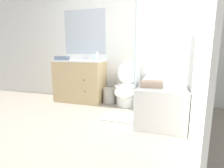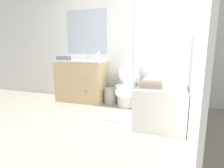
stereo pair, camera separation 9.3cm
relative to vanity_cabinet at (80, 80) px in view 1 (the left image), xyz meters
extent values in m
plane|color=gray|center=(0.75, -1.35, -0.44)|extent=(14.00, 14.00, 0.00)
cube|color=silver|center=(0.75, 0.30, 0.81)|extent=(8.00, 0.05, 2.50)
cube|color=#B2BCC6|center=(0.00, 0.27, 1.01)|extent=(0.95, 0.01, 0.93)
cube|color=silver|center=(2.03, -0.54, 0.81)|extent=(0.05, 2.63, 2.50)
cube|color=tan|center=(0.00, 0.00, -0.02)|extent=(1.00, 0.56, 0.83)
cube|color=white|center=(0.00, 0.00, 0.41)|extent=(1.02, 0.58, 0.03)
cylinder|color=white|center=(0.00, 0.00, 0.37)|extent=(0.35, 0.35, 0.10)
sphere|color=#382D23|center=(0.22, -0.29, 0.06)|extent=(0.02, 0.02, 0.02)
sphere|color=#382D23|center=(0.22, -0.29, -0.17)|extent=(0.02, 0.02, 0.02)
cylinder|color=silver|center=(0.00, 0.21, 0.44)|extent=(0.04, 0.04, 0.04)
cylinder|color=silver|center=(0.00, 0.17, 0.50)|extent=(0.02, 0.11, 0.09)
cylinder|color=silver|center=(-0.06, 0.21, 0.44)|extent=(0.03, 0.03, 0.04)
cylinder|color=silver|center=(0.05, 0.21, 0.44)|extent=(0.03, 0.03, 0.04)
cylinder|color=white|center=(0.99, -0.09, -0.33)|extent=(0.33, 0.33, 0.22)
ellipsoid|color=white|center=(0.99, -0.15, -0.15)|extent=(0.39, 0.46, 0.29)
torus|color=white|center=(0.99, -0.15, -0.04)|extent=(0.39, 0.39, 0.04)
cube|color=white|center=(0.99, 0.17, 0.12)|extent=(0.40, 0.18, 0.32)
ellipsoid|color=white|center=(0.99, 0.06, 0.17)|extent=(0.37, 0.14, 0.43)
cube|color=white|center=(1.66, -0.44, -0.16)|extent=(0.66, 1.43, 0.56)
cube|color=#A8ADAE|center=(1.66, -0.44, 0.11)|extent=(0.54, 1.31, 0.01)
cube|color=silver|center=(1.32, -0.87, 0.50)|extent=(0.01, 0.45, 1.88)
cylinder|color=#B7B2A8|center=(0.64, 0.01, -0.29)|extent=(0.27, 0.27, 0.30)
cube|color=silver|center=(0.32, 0.14, 0.47)|extent=(0.12, 0.11, 0.09)
ellipsoid|color=white|center=(0.32, 0.14, 0.53)|extent=(0.05, 0.03, 0.03)
cylinder|color=silver|center=(0.40, -0.02, 0.50)|extent=(0.05, 0.05, 0.15)
cylinder|color=silver|center=(0.40, -0.02, 0.59)|extent=(0.03, 0.03, 0.03)
cube|color=slate|center=(-0.33, -0.14, 0.46)|extent=(0.28, 0.13, 0.08)
cube|color=tan|center=(1.53, -0.86, 0.16)|extent=(0.30, 0.23, 0.08)
cube|color=silver|center=(1.03, -0.74, -0.43)|extent=(0.51, 0.37, 0.02)
camera|label=1|loc=(1.67, -3.30, 0.60)|focal=28.00mm
camera|label=2|loc=(1.76, -3.27, 0.60)|focal=28.00mm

